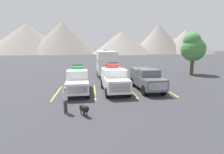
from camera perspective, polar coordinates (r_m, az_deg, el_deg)
ground_plane at (r=16.93m, az=0.60°, el=-4.91°), size 240.00×240.00×0.00m
pickup_truck_a at (r=17.31m, az=-10.66°, el=-0.85°), size 2.27×5.86×2.45m
pickup_truck_b at (r=17.17m, az=0.64°, el=-0.53°), size 2.32×5.43×2.68m
pickup_truck_c at (r=18.14m, az=10.63°, el=-0.44°), size 2.26×5.57×2.10m
lot_stripe_a at (r=17.67m, az=-16.74°, el=-4.69°), size 0.12×5.50×0.01m
lot_stripe_b at (r=17.38m, az=-5.35°, el=-4.55°), size 0.12×5.50×0.01m
lot_stripe_c at (r=17.78m, az=5.96°, el=-4.24°), size 0.12×5.50×0.01m
lot_stripe_d at (r=18.82m, az=16.38°, el=-3.80°), size 0.12×5.50×0.01m
camper_trailer_a at (r=26.07m, az=-1.90°, el=4.73°), size 2.51×8.04×3.82m
person_a at (r=12.04m, az=-14.40°, el=-6.45°), size 0.30×0.34×1.71m
dog at (r=11.46m, az=-8.49°, el=-9.78°), size 0.62×0.92×0.72m
tree_a at (r=29.76m, az=23.88°, el=8.48°), size 3.55×3.55×6.26m
mountain_ridge at (r=105.21m, az=-12.50°, el=11.30°), size 146.24×47.86×17.34m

